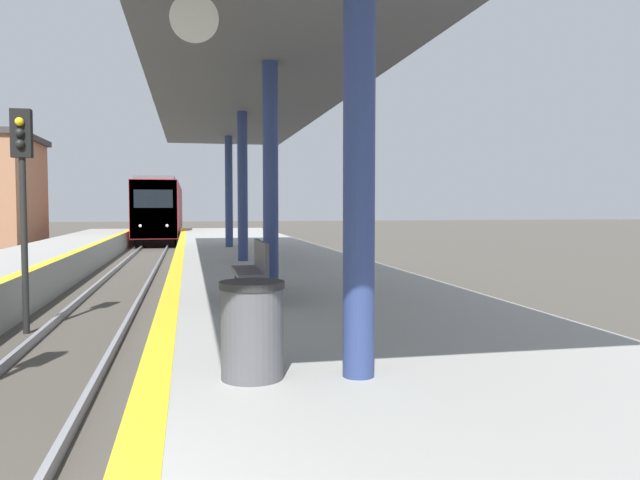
# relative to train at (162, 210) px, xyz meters

# --- Properties ---
(train) EXTENTS (2.67, 23.95, 4.19)m
(train) POSITION_rel_train_xyz_m (0.00, 0.00, 0.00)
(train) COLOR black
(train) RESTS_ON ground
(signal_mid) EXTENTS (0.36, 0.31, 4.22)m
(signal_mid) POSITION_rel_train_xyz_m (-1.08, -35.69, 0.83)
(signal_mid) COLOR black
(signal_mid) RESTS_ON ground
(station_canopy) EXTENTS (4.42, 23.29, 4.17)m
(station_canopy) POSITION_rel_train_xyz_m (3.37, -34.45, 2.78)
(station_canopy) COLOR navy
(station_canopy) RESTS_ON platform_right
(trash_bin) EXTENTS (0.55, 0.55, 0.83)m
(trash_bin) POSITION_rel_train_xyz_m (2.48, -43.06, -0.76)
(trash_bin) COLOR #4C4C51
(trash_bin) RESTS_ON platform_right
(bench) EXTENTS (0.44, 1.52, 0.92)m
(bench) POSITION_rel_train_xyz_m (2.93, -38.67, -0.70)
(bench) COLOR #4C4C51
(bench) RESTS_ON platform_right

